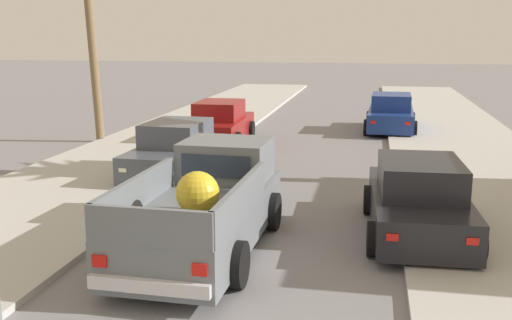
% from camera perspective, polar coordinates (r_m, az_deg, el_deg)
% --- Properties ---
extents(sidewalk_left, '(4.90, 60.00, 0.12)m').
position_cam_1_polar(sidewalk_left, '(17.39, -14.37, -1.20)').
color(sidewalk_left, '#B2AFA8').
rests_on(sidewalk_left, ground).
extents(sidewalk_right, '(4.90, 60.00, 0.12)m').
position_cam_1_polar(sidewalk_right, '(16.04, 21.89, -2.80)').
color(sidewalk_right, '#B2AFA8').
rests_on(sidewalk_right, ground).
extents(curb_left, '(0.16, 60.00, 0.10)m').
position_cam_1_polar(curb_left, '(16.97, -11.16, -1.40)').
color(curb_left, silver).
rests_on(curb_left, ground).
extents(curb_right, '(0.16, 60.00, 0.10)m').
position_cam_1_polar(curb_right, '(15.87, 18.16, -2.71)').
color(curb_right, silver).
rests_on(curb_right, ground).
extents(pickup_truck, '(2.30, 5.25, 1.80)m').
position_cam_1_polar(pickup_truck, '(11.04, -4.70, -4.49)').
color(pickup_truck, slate).
rests_on(pickup_truck, ground).
extents(car_left_near, '(2.08, 4.28, 1.54)m').
position_cam_1_polar(car_left_near, '(21.76, -3.48, 3.51)').
color(car_left_near, maroon).
rests_on(car_left_near, ground).
extents(car_left_mid, '(2.12, 4.30, 1.54)m').
position_cam_1_polar(car_left_mid, '(24.96, 12.79, 4.33)').
color(car_left_mid, navy).
rests_on(car_left_mid, ground).
extents(car_right_mid, '(2.13, 4.30, 1.54)m').
position_cam_1_polar(car_right_mid, '(16.76, -7.66, 0.87)').
color(car_right_mid, '#474C56').
rests_on(car_right_mid, ground).
extents(car_left_far, '(2.15, 4.31, 1.54)m').
position_cam_1_polar(car_left_far, '(12.11, 15.29, -3.77)').
color(car_left_far, black).
rests_on(car_left_far, ground).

